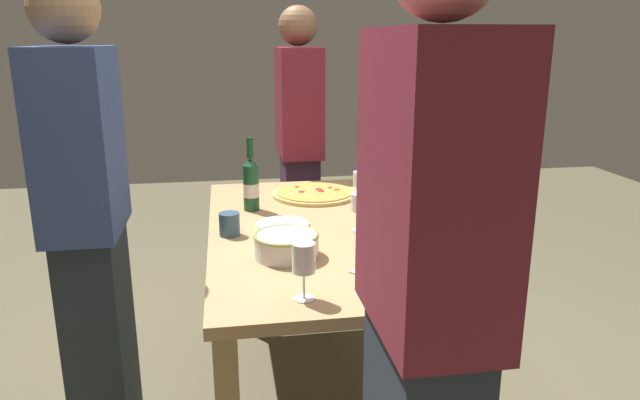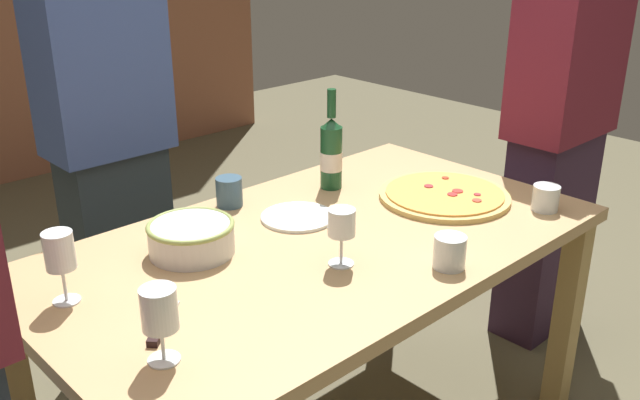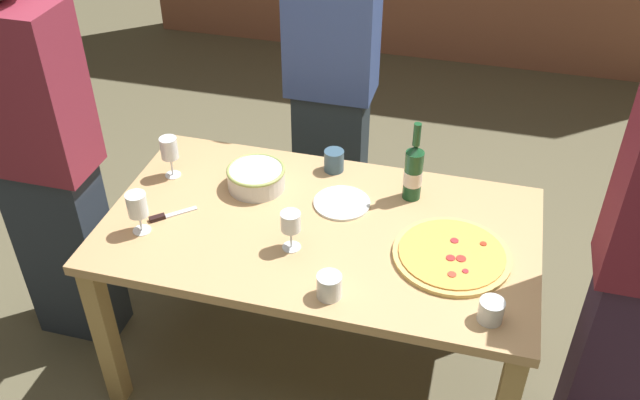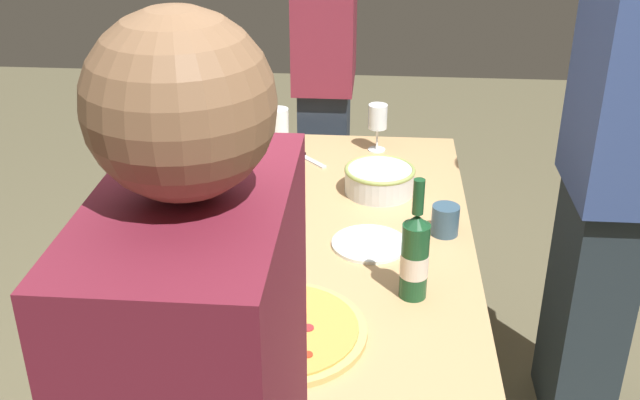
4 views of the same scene
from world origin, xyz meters
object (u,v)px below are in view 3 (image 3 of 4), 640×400
at_px(dining_table, 320,244).
at_px(cup_amber, 329,286).
at_px(wine_glass_near_pizza, 137,206).
at_px(wine_bottle, 413,171).
at_px(wine_glass_by_bottle, 291,224).
at_px(person_host, 331,85).
at_px(side_plate, 342,203).
at_px(wine_glass_far_left, 169,149).
at_px(pizza, 452,255).
at_px(person_guest_left, 41,158).
at_px(cup_spare, 491,311).
at_px(pizza_knife, 167,216).
at_px(cup_ceramic, 334,161).
at_px(serving_bowl, 256,177).

xyz_separation_m(dining_table, cup_amber, (0.12, -0.35, 0.14)).
bearing_deg(wine_glass_near_pizza, wine_bottle, 26.71).
relative_size(dining_table, wine_glass_by_bottle, 10.42).
bearing_deg(wine_bottle, person_host, 128.45).
relative_size(wine_glass_by_bottle, side_plate, 0.70).
bearing_deg(wine_glass_by_bottle, side_plate, 69.02).
bearing_deg(wine_glass_far_left, pizza, -10.43).
bearing_deg(person_guest_left, wine_bottle, 9.87).
distance_m(wine_glass_far_left, cup_spare, 1.39).
relative_size(cup_amber, cup_spare, 1.06).
bearing_deg(dining_table, person_host, 101.49).
bearing_deg(pizza, side_plate, 155.51).
bearing_deg(dining_table, pizza, -6.37).
distance_m(dining_table, pizza_knife, 0.59).
xyz_separation_m(wine_bottle, cup_ceramic, (-0.34, 0.10, -0.08)).
height_order(wine_bottle, cup_amber, wine_bottle).
xyz_separation_m(pizza, wine_glass_by_bottle, (-0.56, -0.09, 0.10)).
xyz_separation_m(wine_glass_near_pizza, cup_ceramic, (0.58, 0.57, -0.07)).
relative_size(serving_bowl, person_guest_left, 0.13).
distance_m(serving_bowl, cup_ceramic, 0.33).
xyz_separation_m(dining_table, person_guest_left, (-1.09, -0.07, 0.25)).
bearing_deg(dining_table, wine_glass_by_bottle, -113.77).
height_order(wine_glass_by_bottle, cup_spare, wine_glass_by_bottle).
distance_m(cup_ceramic, side_plate, 0.24).
bearing_deg(side_plate, wine_glass_by_bottle, -110.98).
bearing_deg(wine_glass_by_bottle, cup_ceramic, 87.01).
bearing_deg(person_host, serving_bowl, -22.38).
distance_m(wine_glass_far_left, side_plate, 0.72).
height_order(wine_glass_by_bottle, person_host, person_host).
height_order(dining_table, wine_glass_near_pizza, wine_glass_near_pizza).
relative_size(wine_glass_by_bottle, cup_ceramic, 1.68).
bearing_deg(cup_amber, wine_glass_far_left, 147.26).
distance_m(dining_table, cup_amber, 0.39).
relative_size(person_host, person_guest_left, 0.97).
height_order(wine_glass_by_bottle, person_guest_left, person_guest_left).
relative_size(wine_bottle, cup_ceramic, 3.62).
bearing_deg(serving_bowl, wine_glass_by_bottle, -52.93).
distance_m(person_host, person_guest_left, 1.30).
height_order(pizza, side_plate, pizza).
bearing_deg(serving_bowl, cup_ceramic, 36.03).
height_order(wine_glass_near_pizza, cup_ceramic, wine_glass_near_pizza).
distance_m(pizza, person_guest_left, 1.59).
distance_m(cup_spare, person_host, 1.44).
bearing_deg(person_host, wine_bottle, 26.95).
bearing_deg(cup_spare, wine_bottle, 120.34).
bearing_deg(wine_glass_by_bottle, wine_bottle, 48.52).
distance_m(wine_glass_by_bottle, side_plate, 0.33).
distance_m(wine_bottle, side_plate, 0.30).
bearing_deg(side_plate, dining_table, -108.04).
bearing_deg(cup_ceramic, cup_spare, -45.33).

